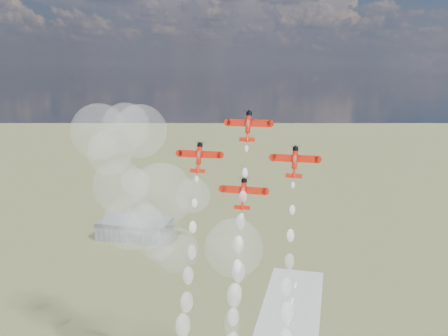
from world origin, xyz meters
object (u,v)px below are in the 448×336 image
object	(u,v)px
plane_slot	(243,193)
plane_left	(199,157)
plane_right	(295,161)
hangar	(135,229)
plane_lead	(248,126)

from	to	relation	value
plane_slot	plane_left	bearing A→B (deg)	166.72
plane_slot	plane_right	bearing A→B (deg)	13.28
hangar	plane_right	distance (m)	239.08
plane_left	plane_right	world-z (taller)	same
hangar	plane_right	xyz separation A→B (m)	(127.77, -179.84, 92.15)
hangar	plane_slot	world-z (taller)	plane_slot
hangar	plane_left	xyz separation A→B (m)	(101.68, -179.84, 92.15)
hangar	plane_left	size ratio (longest dim) A/B	4.22
plane_slot	plane_lead	bearing A→B (deg)	90.00
plane_lead	plane_slot	world-z (taller)	plane_lead
plane_lead	plane_slot	xyz separation A→B (m)	(0.00, -6.16, -17.19)
plane_lead	plane_right	distance (m)	15.92
hangar	plane_lead	size ratio (longest dim) A/B	4.22
plane_right	plane_slot	distance (m)	15.92
plane_left	plane_slot	xyz separation A→B (m)	(13.04, -3.08, -8.60)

